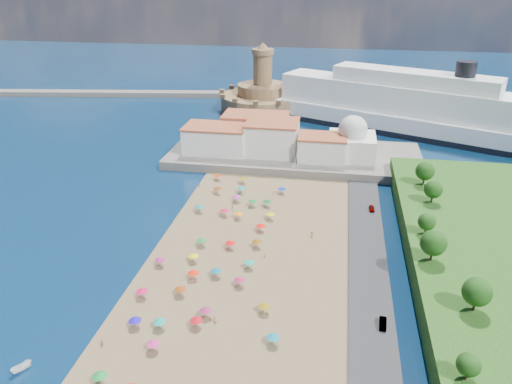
# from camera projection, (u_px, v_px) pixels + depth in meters

# --- Properties ---
(ground) EXTENTS (700.00, 700.00, 0.00)m
(ground) POSITION_uv_depth(u_px,v_px,m) (222.00, 265.00, 117.47)
(ground) COLOR #071938
(ground) RESTS_ON ground
(terrace) EXTENTS (90.00, 36.00, 3.00)m
(terrace) POSITION_uv_depth(u_px,v_px,m) (294.00, 156.00, 180.91)
(terrace) COLOR #59544C
(terrace) RESTS_ON ground
(jetty) EXTENTS (18.00, 70.00, 2.40)m
(jetty) POSITION_uv_depth(u_px,v_px,m) (252.00, 126.00, 215.84)
(jetty) COLOR #59544C
(jetty) RESTS_ON ground
(breakwater) EXTENTS (199.03, 34.77, 2.60)m
(breakwater) POSITION_uv_depth(u_px,v_px,m) (89.00, 93.00, 271.20)
(breakwater) COLOR #59544C
(breakwater) RESTS_ON ground
(waterfront_buildings) EXTENTS (57.00, 29.00, 11.00)m
(waterfront_buildings) POSITION_uv_depth(u_px,v_px,m) (259.00, 137.00, 180.85)
(waterfront_buildings) COLOR silver
(waterfront_buildings) RESTS_ON terrace
(domed_building) EXTENTS (16.00, 16.00, 15.00)m
(domed_building) POSITION_uv_depth(u_px,v_px,m) (352.00, 141.00, 172.98)
(domed_building) COLOR silver
(domed_building) RESTS_ON terrace
(fortress) EXTENTS (40.00, 40.00, 32.40)m
(fortress) POSITION_uv_depth(u_px,v_px,m) (263.00, 97.00, 240.54)
(fortress) COLOR #926C49
(fortress) RESTS_ON ground
(cruise_ship) EXTENTS (140.39, 76.80, 31.41)m
(cruise_ship) POSITION_uv_depth(u_px,v_px,m) (411.00, 111.00, 207.71)
(cruise_ship) COLOR black
(cruise_ship) RESTS_ON ground
(beach_parasols) EXTENTS (32.11, 117.90, 2.20)m
(beach_parasols) POSITION_uv_depth(u_px,v_px,m) (206.00, 283.00, 107.07)
(beach_parasols) COLOR gray
(beach_parasols) RESTS_ON beach
(beachgoers) EXTENTS (37.87, 96.67, 1.86)m
(beachgoers) POSITION_uv_depth(u_px,v_px,m) (228.00, 270.00, 113.56)
(beachgoers) COLOR tan
(beachgoers) RESTS_ON beach
(parked_cars) EXTENTS (1.96, 83.16, 1.33)m
(parked_cars) POSITION_uv_depth(u_px,v_px,m) (381.00, 308.00, 100.26)
(parked_cars) COLOR gray
(parked_cars) RESTS_ON promenade
(hillside_trees) EXTENTS (12.12, 109.32, 7.27)m
(hillside_trees) POSITION_uv_depth(u_px,v_px,m) (450.00, 264.00, 99.48)
(hillside_trees) COLOR #382314
(hillside_trees) RESTS_ON hillside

